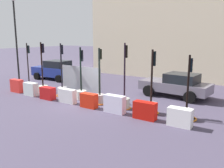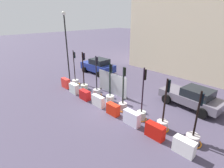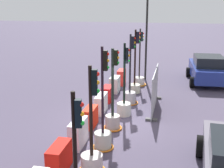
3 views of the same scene
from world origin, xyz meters
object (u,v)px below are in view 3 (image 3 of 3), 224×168
Objects in this scene: traffic_light_5 at (103,133)px; construction_barrier_0 at (121,77)px; traffic_light_0 at (139,78)px; car_blue_estate at (207,69)px; construction_barrier_6 at (59,158)px; traffic_light_6 at (92,155)px; traffic_light_4 at (113,115)px; construction_barrier_4 at (90,117)px; street_lamp_post at (147,12)px; traffic_light_2 at (130,93)px; construction_barrier_2 at (107,94)px; traffic_light_3 at (124,103)px; construction_barrier_3 at (101,104)px; construction_barrier_1 at (115,84)px; construction_barrier_5 at (78,133)px; traffic_light_1 at (135,81)px.

traffic_light_5 is 3.49× the size of construction_barrier_0.
car_blue_estate is at bearing 110.08° from traffic_light_0.
traffic_light_6 is at bearing 98.29° from construction_barrier_6.
traffic_light_4 is 3.21m from traffic_light_6.
street_lamp_post reaches higher than construction_barrier_4.
traffic_light_6 is at bearing -20.25° from car_blue_estate.
traffic_light_2 is 1.17m from construction_barrier_2.
traffic_light_0 is 3.55m from construction_barrier_2.
traffic_light_3 is (5.09, -0.03, 0.13)m from traffic_light_0.
construction_barrier_3 is (4.95, -1.11, -0.04)m from traffic_light_0.
traffic_light_0 is at bearing -69.92° from car_blue_estate.
construction_barrier_6 is 0.16× the size of street_lamp_post.
traffic_light_5 is at bearing 8.24° from construction_barrier_1.
construction_barrier_4 is at bearing -1.03° from construction_barrier_3.
traffic_light_5 is at bearing 87.79° from construction_barrier_5.
construction_barrier_0 is at bearing -145.90° from traffic_light_1.
construction_barrier_0 is at bearing 179.82° from construction_barrier_6.
traffic_light_1 is at bearing 146.99° from construction_barrier_2.
traffic_light_1 reaches higher than traffic_light_3.
traffic_light_2 is 0.79× the size of car_blue_estate.
street_lamp_post is at bearing 171.91° from traffic_light_0.
traffic_light_6 is 3.28× the size of construction_barrier_1.
construction_barrier_5 is at bearing -0.11° from construction_barrier_0.
traffic_light_6 is 6.60m from construction_barrier_2.
traffic_light_2 is 0.51× the size of street_lamp_post.
construction_barrier_5 is (8.27, -1.10, 0.01)m from traffic_light_0.
construction_barrier_6 is (4.91, -1.09, -0.15)m from traffic_light_3.
traffic_light_6 reaches higher than construction_barrier_2.
traffic_light_2 is at bearing 32.56° from construction_barrier_1.
traffic_light_6 is at bearing 5.45° from construction_barrier_0.
construction_barrier_5 is 0.26× the size of car_blue_estate.
traffic_light_3 is 2.81× the size of construction_barrier_3.
traffic_light_0 is 3.06× the size of construction_barrier_6.
construction_barrier_6 is (0.14, -0.97, -0.14)m from traffic_light_6.
construction_barrier_1 is 0.87× the size of construction_barrier_5.
construction_barrier_0 is 1.62m from construction_barrier_1.
traffic_light_1 is 5.10m from car_blue_estate.
traffic_light_6 reaches higher than construction_barrier_0.
traffic_light_3 is 0.91× the size of traffic_light_5.
construction_barrier_5 is (3.32, 0.01, 0.04)m from construction_barrier_3.
construction_barrier_5 is at bearing -8.92° from traffic_light_1.
traffic_light_6 is (4.77, -0.12, -0.02)m from traffic_light_3.
traffic_light_0 reaches higher than construction_barrier_3.
traffic_light_0 is at bearing 179.42° from traffic_light_2.
street_lamp_post reaches higher than traffic_light_0.
construction_barrier_6 is (6.56, -1.08, -0.12)m from traffic_light_2.
traffic_light_0 is at bearing 160.40° from construction_barrier_2.
construction_barrier_0 is 1.04× the size of construction_barrier_4.
car_blue_estate is (-1.53, 5.11, 0.40)m from construction_barrier_0.
traffic_light_0 is 0.50× the size of street_lamp_post.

